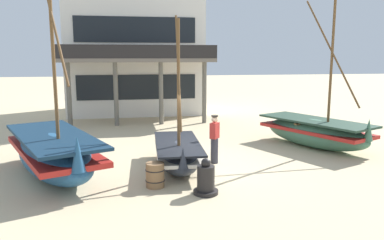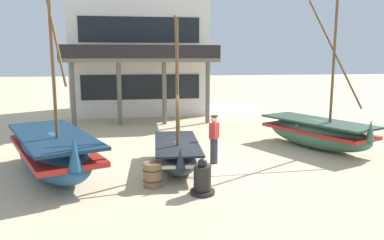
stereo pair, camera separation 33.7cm
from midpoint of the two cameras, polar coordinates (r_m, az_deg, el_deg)
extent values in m
plane|color=#CCB78E|center=(12.96, 0.03, -6.85)|extent=(120.00, 120.00, 0.00)
ellipsoid|color=#427056|center=(16.14, 17.42, -1.93)|extent=(3.47, 4.99, 1.13)
cube|color=red|center=(16.11, 17.45, -1.44)|extent=(3.41, 4.83, 0.14)
cube|color=#243D2F|center=(16.05, 17.51, -0.10)|extent=(3.48, 4.93, 0.08)
cone|color=#427056|center=(14.79, 24.48, -1.36)|extent=(0.43, 0.43, 0.79)
cylinder|color=brown|center=(15.49, 19.69, 7.94)|extent=(0.10, 0.10, 5.15)
cylinder|color=brown|center=(15.49, 19.78, 9.60)|extent=(1.16, 2.41, 4.05)
cube|color=brown|center=(16.28, 16.51, -0.36)|extent=(1.48, 0.80, 0.06)
ellipsoid|color=#23517A|center=(12.54, -20.80, -4.96)|extent=(3.79, 5.62, 1.30)
cube|color=red|center=(12.50, -20.85, -4.24)|extent=(3.73, 5.43, 0.16)
cube|color=#132C43|center=(12.41, -20.97, -2.28)|extent=(3.80, 5.54, 0.09)
cone|color=#23517A|center=(9.98, -17.77, -4.95)|extent=(0.49, 0.49, 0.91)
cylinder|color=brown|center=(11.52, -20.97, 9.04)|extent=(0.10, 0.10, 5.54)
cylinder|color=brown|center=(11.59, -21.34, 15.10)|extent=(1.18, 2.64, 4.02)
cube|color=brown|center=(12.82, -21.31, -2.59)|extent=(1.68, 0.84, 0.06)
ellipsoid|color=#2D333D|center=(12.60, -2.94, -5.27)|extent=(1.57, 3.84, 0.87)
cube|color=silver|center=(12.57, -2.95, -4.79)|extent=(1.58, 3.69, 0.10)
cube|color=black|center=(12.50, -2.96, -3.49)|extent=(1.61, 3.76, 0.06)
cone|color=#2D333D|center=(10.75, -2.25, -5.70)|extent=(0.29, 0.29, 0.61)
cylinder|color=brown|center=(11.75, -2.87, 4.88)|extent=(0.10, 0.10, 4.18)
cylinder|color=brown|center=(11.72, -2.89, 7.30)|extent=(0.15, 1.59, 3.52)
cube|color=brown|center=(12.80, -3.05, -3.63)|extent=(1.31, 0.23, 0.06)
cylinder|color=#33333D|center=(13.14, 2.66, -4.64)|extent=(0.26, 0.26, 0.88)
cube|color=#B22D28|center=(12.98, 2.68, -1.60)|extent=(0.39, 0.42, 0.54)
sphere|color=beige|center=(12.91, 2.69, 0.10)|extent=(0.22, 0.22, 0.22)
cylinder|color=#2D2823|center=(12.89, 2.70, 0.63)|extent=(0.24, 0.24, 0.05)
cylinder|color=black|center=(10.40, 1.14, -10.77)|extent=(0.68, 0.68, 0.10)
cylinder|color=black|center=(10.27, 1.15, -8.75)|extent=(0.47, 0.47, 0.67)
sphere|color=black|center=(10.14, 1.16, -6.50)|extent=(0.26, 0.26, 0.26)
cylinder|color=olive|center=(10.87, -6.47, -8.24)|extent=(0.52, 0.52, 0.70)
torus|color=black|center=(10.82, -6.49, -7.46)|extent=(0.56, 0.56, 0.03)
torus|color=black|center=(10.92, -6.46, -9.01)|extent=(0.56, 0.56, 0.03)
cube|color=white|center=(25.62, -9.04, 12.52)|extent=(8.37, 5.43, 10.06)
cube|color=black|center=(22.92, -8.69, 4.92)|extent=(7.03, 0.06, 1.48)
cube|color=black|center=(22.89, -8.91, 13.31)|extent=(7.03, 0.06, 1.48)
cube|color=#70665B|center=(21.41, -8.70, 8.91)|extent=(8.37, 2.93, 0.20)
cylinder|color=#666056|center=(20.70, -18.49, 3.58)|extent=(0.24, 0.24, 3.35)
cylinder|color=#666056|center=(20.48, -11.85, 3.81)|extent=(0.24, 0.24, 3.35)
cylinder|color=#666056|center=(20.55, -5.15, 3.99)|extent=(0.24, 0.24, 3.35)
cylinder|color=#666056|center=(20.89, 1.41, 4.12)|extent=(0.24, 0.24, 3.35)
cube|color=black|center=(20.00, -8.62, 10.16)|extent=(8.37, 0.08, 0.70)
camera|label=1|loc=(0.17, -90.71, -0.12)|focal=35.40mm
camera|label=2|loc=(0.17, 89.29, 0.12)|focal=35.40mm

